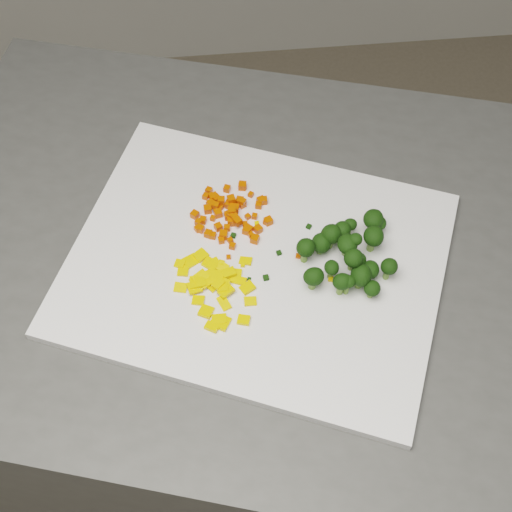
{
  "coord_description": "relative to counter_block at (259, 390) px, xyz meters",
  "views": [
    {
      "loc": [
        -0.25,
        0.11,
        1.63
      ],
      "look_at": [
        -0.2,
        0.57,
        0.92
      ],
      "focal_mm": 50.0,
      "sensor_mm": 36.0,
      "label": 1
    }
  ],
  "objects": [
    {
      "name": "carrot_cube_0",
      "position": [
        -0.04,
        0.0,
        0.46
      ],
      "size": [
        0.01,
        0.01,
        0.01
      ],
      "primitive_type": "cube",
      "rotation": [
        0.0,
        0.0,
        0.48
      ],
      "color": "#D03A02",
      "rests_on": "carrot_pile"
    },
    {
      "name": "carrot_cube_3",
      "position": [
        -0.03,
        0.04,
        0.47
      ],
      "size": [
        0.01,
        0.01,
        0.01
      ],
      "primitive_type": "cube",
      "rotation": [
        0.0,
        0.0,
        0.81
      ],
      "color": "#D03A02",
      "rests_on": "carrot_pile"
    },
    {
      "name": "carrot_cube_16",
      "position": [
        -0.03,
        -0.0,
        0.47
      ],
      "size": [
        0.01,
        0.01,
        0.01
      ],
      "primitive_type": "cube",
      "rotation": [
        0.0,
        0.0,
        1.19
      ],
      "color": "#D03A02",
      "rests_on": "carrot_pile"
    },
    {
      "name": "broccoli_floret_9",
      "position": [
        0.11,
        -0.07,
        0.48
      ],
      "size": [
        0.03,
        0.03,
        0.03
      ],
      "primitive_type": null,
      "color": "black",
      "rests_on": "broccoli_pile"
    },
    {
      "name": "carrot_cube_25",
      "position": [
        -0.05,
        0.05,
        0.47
      ],
      "size": [
        0.01,
        0.01,
        0.01
      ],
      "primitive_type": "cube",
      "rotation": [
        0.0,
        0.0,
        1.78
      ],
      "color": "#D03A02",
      "rests_on": "carrot_pile"
    },
    {
      "name": "carrot_cube_14",
      "position": [
        -0.05,
        0.07,
        0.47
      ],
      "size": [
        0.01,
        0.01,
        0.01
      ],
      "primitive_type": "cube",
      "rotation": [
        0.0,
        0.0,
        0.19
      ],
      "color": "#D03A02",
      "rests_on": "carrot_pile"
    },
    {
      "name": "pepper_chunk_14",
      "position": [
        -0.05,
        -0.03,
        0.46
      ],
      "size": [
        0.02,
        0.02,
        0.01
      ],
      "primitive_type": "cube",
      "rotation": [
        -0.12,
        -0.14,
        2.52
      ],
      "color": "yellow",
      "rests_on": "pepper_pile"
    },
    {
      "name": "stray_bit_4",
      "position": [
        -0.05,
        -0.03,
        0.46
      ],
      "size": [
        0.01,
        0.01,
        0.0
      ],
      "primitive_type": "cube",
      "rotation": [
        0.0,
        0.0,
        2.72
      ],
      "color": "yellow",
      "rests_on": "cutting_board"
    },
    {
      "name": "pepper_chunk_39",
      "position": [
        -0.08,
        -0.08,
        0.46
      ],
      "size": [
        0.02,
        0.02,
        0.01
      ],
      "primitive_type": "cube",
      "rotation": [
        -0.0,
        0.15,
        2.91
      ],
      "color": "yellow",
      "rests_on": "pepper_pile"
    },
    {
      "name": "carrot_cube_24",
      "position": [
        -0.01,
        0.02,
        0.47
      ],
      "size": [
        0.01,
        0.01,
        0.01
      ],
      "primitive_type": "cube",
      "rotation": [
        0.0,
        0.0,
        1.11
      ],
      "color": "#D03A02",
      "rests_on": "carrot_pile"
    },
    {
      "name": "broccoli_floret_15",
      "position": [
        0.08,
        -0.06,
        0.48
      ],
      "size": [
        0.02,
        0.02,
        0.03
      ],
      "primitive_type": null,
      "color": "black",
      "rests_on": "broccoli_pile"
    },
    {
      "name": "stray_bit_7",
      "position": [
        0.02,
        -0.02,
        0.46
      ],
      "size": [
        0.01,
        0.01,
        0.0
      ],
      "primitive_type": "cube",
      "rotation": [
        0.0,
        0.0,
        0.24
      ],
      "color": "black",
      "rests_on": "cutting_board"
    },
    {
      "name": "pepper_chunk_0",
      "position": [
        -0.06,
        -0.1,
        0.46
      ],
      "size": [
        0.02,
        0.01,
        0.01
      ],
      "primitive_type": "cube",
      "rotation": [
        -0.02,
        0.02,
        1.57
      ],
      "color": "yellow",
      "rests_on": "pepper_pile"
    },
    {
      "name": "pepper_chunk_10",
      "position": [
        -0.07,
        -0.01,
        0.46
      ],
      "size": [
        0.02,
        0.02,
        0.01
      ],
      "primitive_type": "cube",
      "rotation": [
        0.07,
        0.03,
        0.67
      ],
      "color": "yellow",
      "rests_on": "pepper_pile"
    },
    {
      "name": "pepper_chunk_33",
      "position": [
        -0.07,
        -0.05,
        0.46
      ],
      "size": [
        0.02,
        0.02,
        0.01
      ],
      "primitive_type": "cube",
      "rotation": [
        0.05,
        -0.11,
        0.74
      ],
      "color": "yellow",
      "rests_on": "pepper_pile"
    },
    {
      "name": "broccoli_floret_16",
      "position": [
        0.15,
        0.0,
        0.47
      ],
      "size": [
        0.02,
        0.02,
        0.02
      ],
      "primitive_type": null,
      "color": "black",
      "rests_on": "broccoli_pile"
    },
    {
      "name": "pepper_chunk_29",
      "position": [
        -0.07,
        -0.05,
        0.47
      ],
      "size": [
        0.02,
        0.02,
        0.01
      ],
      "primitive_type": "cube",
      "rotation": [
        -0.09,
        -0.06,
        2.18
      ],
      "color": "yellow",
      "rests_on": "pepper_pile"
    },
    {
      "name": "pepper_chunk_21",
      "position": [
        -0.06,
        -0.06,
        0.46
      ],
      "size": [
        0.02,
        0.02,
        0.01
      ],
      "primitive_type": "cube",
      "rotation": [
        0.08,
        0.12,
        0.73
      ],
      "color": "yellow",
      "rests_on": "pepper_pile"
    },
    {
      "name": "pepper_chunk_37",
      "position": [
        -0.06,
        -0.05,
        0.46
      ],
      "size": [
        0.02,
        0.02,
        0.01
      ],
      "primitive_type": "cube",
      "rotation": [
        -0.06,
        -0.13,
        0.45
      ],
      "color": "yellow",
      "rests_on": "pepper_pile"
    },
    {
      "name": "carrot_cube_57",
      "position": [
        -0.05,
        0.02,
        0.47
      ],
      "size": [
        0.01,
        0.01,
        0.01
      ],
      "primitive_type": "cube",
      "rotation": [
        0.0,
        0.0,
        0.44
      ],
      "color": "#D03A02",
      "rests_on": "carrot_pile"
    },
    {
      "name": "pepper_chunk_11",
      "position": [
        -0.05,
        -0.08,
        0.46
      ],
      "size": [
        0.02,
        0.02,
        0.01
      ],
      "primitive_type": "cube",
      "rotation": [
        -0.13,
        -0.06,
        1.97
      ],
      "color": "yellow",
      "rests_on": "pepper_pile"
    },
    {
      "name": "pepper_chunk_8",
      "position": [
        -0.02,
        -0.06,
        0.46
      ],
      "size": [
        0.02,
        0.02,
        0.01
      ],
      "primitive_type": "cube",
      "rotation": [
        -0.12,
        -0.14,
        0.51
      ],
      "color": "yellow",
      "rests_on": "pepper_pile"
    },
    {
      "name": "carrot_cube_1",
      "position": [
        -0.04,
        0.02,
        0.47
      ],
      "size": [
        0.01,
        0.01,
        0.01
      ],
      "primitive_type": "cube",
      "rotation": [
        0.0,
        0.0,
        1.5
      ],
      "color": "#D03A02",
      "rests_on": "carrot_pile"
    },
    {
      "name": "carrot_cube_39",
      "position": [
        -0.0,
        0.02,
        0.47
      ],
      "size": [
        0.01,
        0.01,
        0.01
      ],
      "primitive_type": "cube",
      "rotation": [
        0.0,
        0.0,
        2.13
      ],
      "color": "#D03A02",
      "rests_on": "carrot_pile"
    },
    {
      "name": "pepper_chunk_25",
      "position": [
        -0.05,
        -0.06,
        0.47
      ],
      "size": [
        0.02,
        0.02,
        0.01
      ],
      "primitive_type": "cube",
      "rotation": [
        -0.02,
        -0.06,
        0.77
      ],
      "color": "yellow",
      "rests_on": "pepper_pile"
    },
    {
      "name": "carrot_cube_28",
      "position": [
        -0.07,
        0.02,
        0.47
      ],
      "size": [
        0.01,
        0.01,
        0.01
      ],
      "primitive_type": "cube",
      "rotation": [
        0.0,
        0.0,
        1.07
      ],
      "color": "#D03A02",
      "rests_on": "carrot_pile"
    },
    {
      "name": "carrot_cube_17",
      "position": [
        -0.01,
        0.02,
        0.47
      ],
      "size": [
        0.01,
        0.01,
        0.01
      ],
      "primitive_type": "cube",
      "rotation": [
        0.0,
        0.0,
        0.82
      ],
      "color": "#D03A02",
      "rests_on": "carrot_pile"
    },
    {
      "name": "pepper_chunk_22",
      "position": [
        -0.05,
        -0.05,
        0.46
      ],
      "size": [
        0.02,
        0.02,
        0.01
      ],
      "primitive_type": "cube",
      "rotation": [
        0.1,
        -0.01,
        1.99
      ],
      "color": "yellow",
      "rests_on": "pepper_pile"
    },
    {
      "name": "broccoli_floret_13",
      "position": [
        0.12,
        -0.09,
        0.47
      ],
      "size": [
        0.03,
        0.03,
        0.02
      ],
      "primitive_type": null,
      "color": "black",
      "rests_on": "broccoli_pile"
    },
    {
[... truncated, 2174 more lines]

